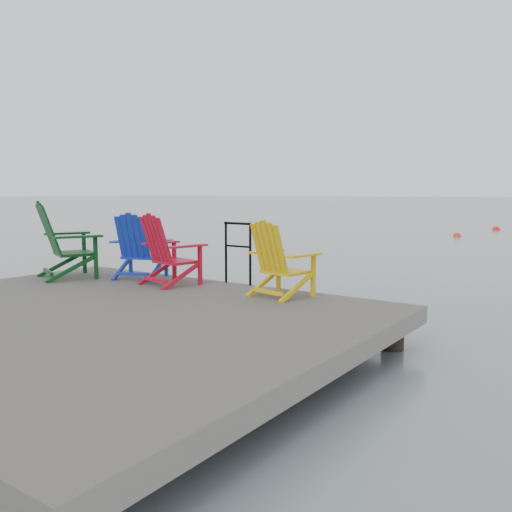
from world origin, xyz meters
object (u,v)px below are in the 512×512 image
Objects in this scene: chair_green at (64,241)px; chair_yellow at (279,259)px; chair_red at (168,250)px; buoy_a at (457,237)px; chair_blue at (139,246)px; handrail at (238,247)px; buoy_b at (496,230)px.

chair_green is 3.60m from chair_yellow.
buoy_a is at bearing 102.83° from chair_red.
chair_blue is at bearing -169.97° from chair_yellow.
chair_yellow is at bearing 34.08° from chair_green.
buoy_a is at bearing 107.79° from chair_yellow.
chair_green is at bearing -167.64° from chair_blue.
chair_yellow is (1.79, 0.17, -0.02)m from chair_red.
chair_green is at bearing -154.18° from chair_red.
chair_blue is 1.03× the size of chair_yellow.
chair_green is 1.16m from chair_blue.
handrail is 16.80m from buoy_a.
handrail is at bearing -85.50° from buoy_a.
buoy_a is at bearing 94.50° from handrail.
chair_blue reaches higher than buoy_a.
handrail is 0.90× the size of chair_red.
chair_yellow is 2.68× the size of buoy_b.
buoy_b is at bearing 92.16° from handrail.
chair_green reaches higher than chair_red.
chair_yellow reaches higher than handrail.
chair_red reaches higher than handrail.
chair_blue is at bearing 179.02° from chair_red.
chair_green is 17.89m from buoy_a.
chair_red is 2.82× the size of buoy_b.
chair_yellow is at bearing -20.80° from chair_blue.
handrail reaches higher than buoy_a.
chair_red is 1.79m from chair_yellow.
chair_yellow is 17.37m from buoy_a.
handrail reaches higher than buoy_b.
chair_blue is (-1.56, -0.47, -0.04)m from handrail.
buoy_a is (-2.33, 17.19, -0.98)m from chair_yellow.
chair_yellow is at bearing -82.29° from buoy_a.
chair_blue is at bearing -91.91° from buoy_b.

